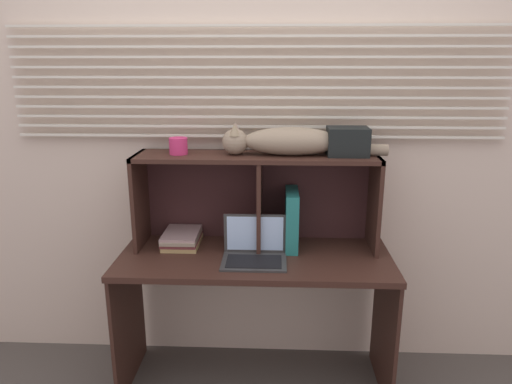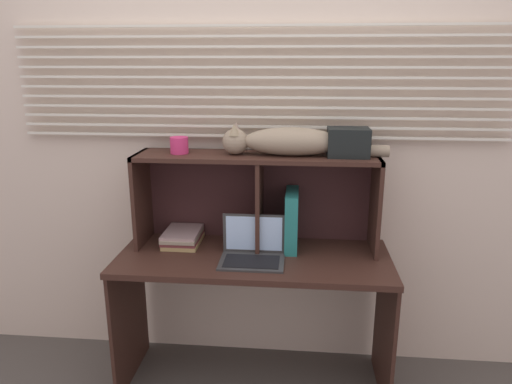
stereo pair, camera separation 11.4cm
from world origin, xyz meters
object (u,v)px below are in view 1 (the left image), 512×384
at_px(small_basket, 178,146).
at_px(laptop, 255,251).
at_px(storage_box, 348,142).
at_px(book_stack, 182,238).
at_px(binder_upright, 292,219).
at_px(cat, 286,141).

bearing_deg(small_basket, laptop, -24.31).
bearing_deg(storage_box, book_stack, -179.88).
xyz_separation_m(binder_upright, storage_box, (0.26, 0.00, 0.40)).
distance_m(binder_upright, storage_box, 0.48).
bearing_deg(small_basket, storage_box, 0.00).
bearing_deg(cat, laptop, -129.61).
distance_m(book_stack, storage_box, 0.98).
relative_size(laptop, binder_upright, 1.03).
bearing_deg(laptop, small_basket, 155.69).
relative_size(cat, storage_box, 4.08).
height_order(laptop, small_basket, small_basket).
height_order(small_basket, storage_box, storage_box).
bearing_deg(cat, book_stack, -179.82).
bearing_deg(binder_upright, small_basket, 180.00).
height_order(book_stack, storage_box, storage_box).
distance_m(cat, book_stack, 0.74).
distance_m(book_stack, small_basket, 0.49).
xyz_separation_m(binder_upright, book_stack, (-0.57, -0.00, -0.11)).
bearing_deg(book_stack, storage_box, 0.12).
height_order(binder_upright, book_stack, binder_upright).
bearing_deg(storage_box, small_basket, 180.00).
bearing_deg(binder_upright, storage_box, 0.00).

